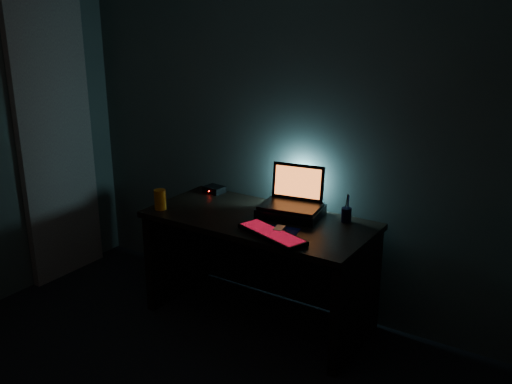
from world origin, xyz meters
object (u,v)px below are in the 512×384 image
mouse (279,230)px  router (214,189)px  laptop (294,196)px  pen_cup (346,215)px  juice_glass (160,200)px  keyboard (272,234)px

mouse → router: router is taller
laptop → router: (-0.71, 0.08, -0.10)m
pen_cup → juice_glass: (-1.16, -0.47, 0.02)m
pen_cup → keyboard: bearing=-119.8°
mouse → juice_glass: juice_glass is taller
pen_cup → juice_glass: size_ratio=0.67×
keyboard → juice_glass: 0.89m
mouse → pen_cup: size_ratio=1.00×
pen_cup → router: size_ratio=0.62×
mouse → juice_glass: 0.90m
keyboard → mouse: size_ratio=5.46×
laptop → keyboard: laptop is taller
keyboard → router: size_ratio=3.36×
laptop → pen_cup: (0.36, 0.05, -0.07)m
laptop → pen_cup: size_ratio=4.49×
keyboard → pen_cup: 0.54m
keyboard → mouse: 0.08m
laptop → mouse: size_ratio=4.49×
mouse → juice_glass: (-0.89, -0.07, 0.05)m
juice_glass → router: (0.09, 0.49, -0.05)m
laptop → router: 0.72m
router → laptop: bearing=-0.6°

